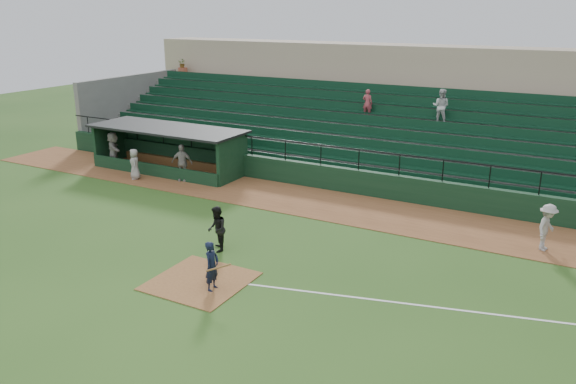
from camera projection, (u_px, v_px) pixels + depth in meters
The scene contains 12 objects.
ground at pixel (218, 270), 19.55m from camera, with size 90.00×90.00×0.00m, color #2C511A.
warning_track at pixel (319, 203), 26.23m from camera, with size 40.00×4.00×0.03m, color brown.
home_plate_dirt at pixel (200, 281), 18.71m from camera, with size 3.00×3.00×0.03m, color brown.
foul_line at pixel (463, 311), 16.90m from camera, with size 18.00×0.09×0.01m, color white.
stadium_structure at pixel (384, 123), 32.60m from camera, with size 38.00×13.08×6.40m.
dugout at pixel (173, 145), 31.58m from camera, with size 8.90×3.20×2.42m.
batter_at_plate at pixel (212, 266), 17.91m from camera, with size 1.02×0.69×1.65m.
umpire at pixel (217, 229), 20.86m from camera, with size 0.83×0.65×1.71m, color black.
runner at pixel (547, 227), 20.84m from camera, with size 1.14×0.66×1.77m, color #AAA49F.
dugout_player_a at pixel (182, 163), 29.34m from camera, with size 1.13×0.47×1.93m, color #99958F.
dugout_player_b at pixel (135, 164), 29.71m from camera, with size 0.78×0.51×1.61m, color #9F9A94.
dugout_player_c at pixel (113, 149), 32.07m from camera, with size 1.83×0.58×1.97m, color #ACA8A1.
Camera 1 is at (10.65, -14.46, 8.53)m, focal length 35.55 mm.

